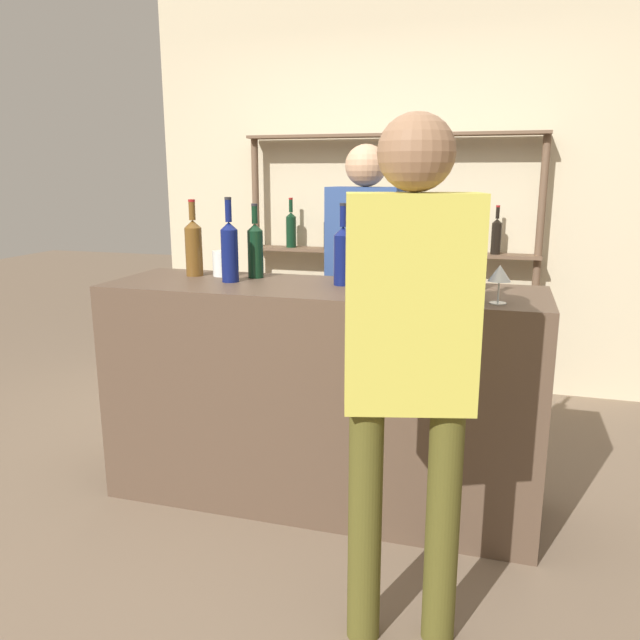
% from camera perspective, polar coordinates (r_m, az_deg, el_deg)
% --- Properties ---
extents(ground_plane, '(16.00, 16.00, 0.00)m').
position_cam_1_polar(ground_plane, '(3.12, -0.00, -15.79)').
color(ground_plane, '#7A6651').
extents(bar_counter, '(1.96, 0.58, 1.03)m').
position_cam_1_polar(bar_counter, '(2.90, -0.00, -6.91)').
color(bar_counter, brown).
rests_on(bar_counter, ground_plane).
extents(back_wall, '(3.56, 0.12, 2.80)m').
position_cam_1_polar(back_wall, '(4.58, 6.83, 11.72)').
color(back_wall, beige).
rests_on(back_wall, ground_plane).
extents(back_shelf, '(2.04, 0.18, 1.78)m').
position_cam_1_polar(back_shelf, '(4.41, 6.24, 8.70)').
color(back_shelf, brown).
rests_on(back_shelf, ground_plane).
extents(counter_bottle_0, '(0.08, 0.08, 0.34)m').
position_cam_1_polar(counter_bottle_0, '(2.75, 14.05, 5.27)').
color(counter_bottle_0, black).
rests_on(counter_bottle_0, bar_counter).
extents(counter_bottle_1, '(0.08, 0.08, 0.32)m').
position_cam_1_polar(counter_bottle_1, '(2.47, 13.81, 4.34)').
color(counter_bottle_1, '#0F1956').
rests_on(counter_bottle_1, bar_counter).
extents(counter_bottle_2, '(0.07, 0.07, 0.35)m').
position_cam_1_polar(counter_bottle_2, '(3.00, -5.93, 6.48)').
color(counter_bottle_2, black).
rests_on(counter_bottle_2, bar_counter).
extents(counter_bottle_3, '(0.08, 0.08, 0.36)m').
position_cam_1_polar(counter_bottle_3, '(2.79, 2.12, 6.06)').
color(counter_bottle_3, '#0F1956').
rests_on(counter_bottle_3, bar_counter).
extents(counter_bottle_4, '(0.08, 0.08, 0.39)m').
position_cam_1_polar(counter_bottle_4, '(2.89, -8.31, 6.36)').
color(counter_bottle_4, '#0F1956').
rests_on(counter_bottle_4, bar_counter).
extents(counter_bottle_5, '(0.08, 0.08, 0.37)m').
position_cam_1_polar(counter_bottle_5, '(3.11, -11.48, 6.63)').
color(counter_bottle_5, brown).
rests_on(counter_bottle_5, bar_counter).
extents(wine_glass, '(0.09, 0.09, 0.15)m').
position_cam_1_polar(wine_glass, '(2.48, 16.11, 4.04)').
color(wine_glass, silver).
rests_on(wine_glass, bar_counter).
extents(ice_bucket, '(0.21, 0.21, 0.23)m').
position_cam_1_polar(ice_bucket, '(2.62, 7.73, 4.96)').
color(ice_bucket, '#846647').
rests_on(ice_bucket, bar_counter).
extents(cork_jar, '(0.11, 0.11, 0.12)m').
position_cam_1_polar(cork_jar, '(3.09, -8.81, 5.12)').
color(cork_jar, silver).
rests_on(cork_jar, bar_counter).
extents(server_behind_counter, '(0.42, 0.23, 1.66)m').
position_cam_1_polar(server_behind_counter, '(3.39, 4.07, 4.36)').
color(server_behind_counter, '#121C33').
rests_on(server_behind_counter, ground_plane).
extents(customer_right, '(0.42, 0.26, 1.68)m').
position_cam_1_polar(customer_right, '(1.89, 8.20, -2.40)').
color(customer_right, brown).
rests_on(customer_right, ground_plane).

